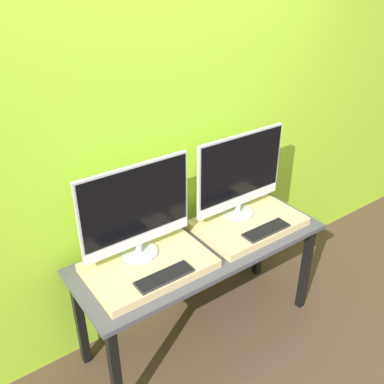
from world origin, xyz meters
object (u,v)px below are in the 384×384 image
Objects in this scene: monitor_left at (136,210)px; keyboard_left at (164,277)px; keyboard_right at (266,230)px; monitor_right at (240,173)px.

monitor_left is 2.03× the size of keyboard_left.
monitor_left is at bearing 160.39° from keyboard_right.
monitor_left is 0.85m from keyboard_right.
keyboard_left is 0.75m from keyboard_right.
keyboard_left is at bearing 180.00° from keyboard_right.
monitor_left is at bearing 180.00° from monitor_right.
monitor_right is 0.39m from keyboard_right.
monitor_right is 2.03× the size of keyboard_right.
keyboard_right is at bearing 0.00° from keyboard_left.
keyboard_right is (0.75, -0.27, -0.28)m from monitor_left.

